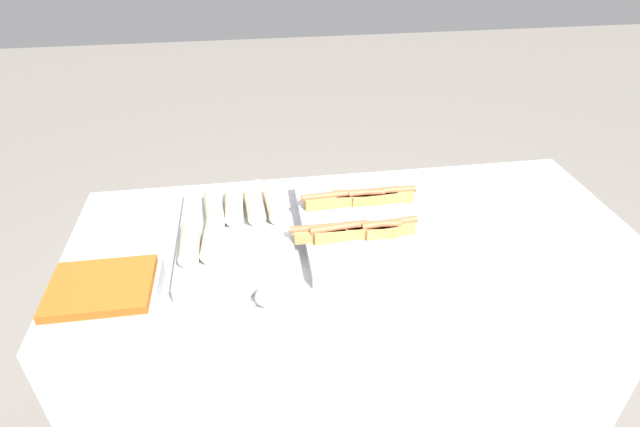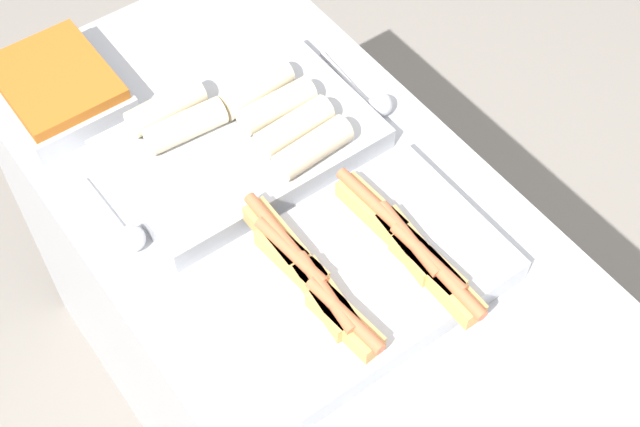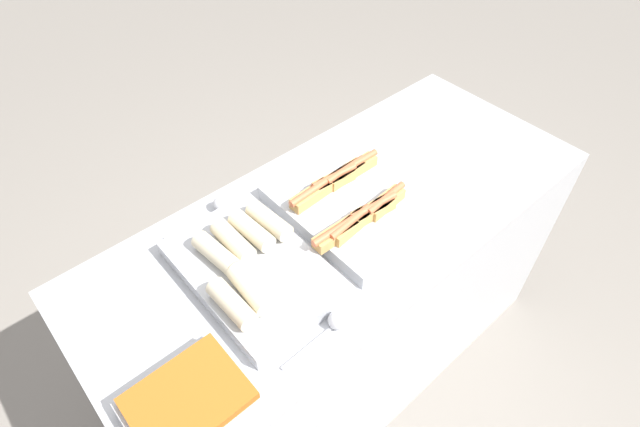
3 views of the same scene
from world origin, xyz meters
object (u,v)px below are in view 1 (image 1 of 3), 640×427
tray_hotdogs (357,222)px  serving_spoon_near (260,298)px  tray_wraps (235,231)px  tray_side_front (103,295)px  serving_spoon_far (254,188)px

tray_hotdogs → serving_spoon_near: tray_hotdogs is taller
tray_wraps → tray_side_front: tray_wraps is taller
tray_hotdogs → serving_spoon_far: size_ratio=2.12×
serving_spoon_near → serving_spoon_far: 0.56m
tray_wraps → tray_side_front: (-0.34, -0.23, -0.00)m
tray_hotdogs → tray_side_front: 0.74m
serving_spoon_near → serving_spoon_far: same height
tray_hotdogs → tray_side_front: bearing=-162.6°
tray_hotdogs → serving_spoon_far: bearing=137.6°
tray_side_front → serving_spoon_near: 0.40m
serving_spoon_near → tray_side_front: bearing=171.6°
tray_hotdogs → serving_spoon_near: 0.42m
tray_side_front → tray_hotdogs: bearing=17.4°
tray_wraps → serving_spoon_far: bearing=76.5°
serving_spoon_far → tray_hotdogs: bearing=-42.4°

